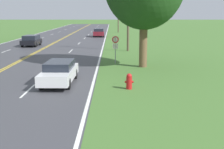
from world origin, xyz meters
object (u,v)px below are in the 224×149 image
at_px(fire_hydrant, 129,81).
at_px(car_maroon_hatchback_mid_near, 98,32).
at_px(traffic_sign, 115,43).
at_px(car_white_sedan_nearest, 59,72).
at_px(car_black_hatchback_approaching, 31,40).

height_order(fire_hydrant, car_maroon_hatchback_mid_near, car_maroon_hatchback_mid_near).
xyz_separation_m(traffic_sign, car_white_sedan_nearest, (-3.45, -7.68, -1.02)).
bearing_deg(traffic_sign, car_black_hatchback_approaching, 127.51).
relative_size(car_white_sedan_nearest, car_maroon_hatchback_mid_near, 1.14).
relative_size(car_black_hatchback_approaching, car_maroon_hatchback_mid_near, 0.94).
relative_size(fire_hydrant, car_black_hatchback_approaching, 0.23).
height_order(fire_hydrant, car_white_sedan_nearest, car_white_sedan_nearest).
height_order(fire_hydrant, car_black_hatchback_approaching, car_black_hatchback_approaching).
xyz_separation_m(fire_hydrant, car_black_hatchback_approaching, (-11.29, 22.92, 0.31)).
distance_m(fire_hydrant, car_white_sedan_nearest, 4.37).
bearing_deg(fire_hydrant, car_white_sedan_nearest, 161.04).
distance_m(traffic_sign, car_maroon_hatchback_mid_near, 30.14).
relative_size(fire_hydrant, car_maroon_hatchback_mid_near, 0.21).
distance_m(traffic_sign, car_white_sedan_nearest, 8.48).
relative_size(fire_hydrant, traffic_sign, 0.39).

